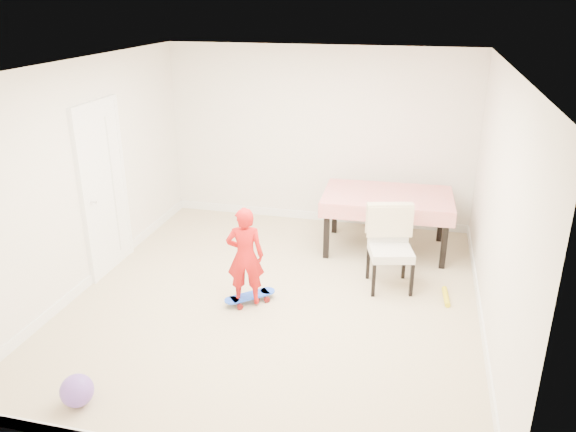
% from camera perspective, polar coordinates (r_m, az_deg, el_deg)
% --- Properties ---
extents(ground, '(5.00, 5.00, 0.00)m').
position_cam_1_polar(ground, '(6.48, -1.29, -8.39)').
color(ground, tan).
rests_on(ground, ground).
extents(ceiling, '(4.50, 5.00, 0.04)m').
position_cam_1_polar(ceiling, '(5.65, -1.51, 14.89)').
color(ceiling, white).
rests_on(ceiling, wall_back).
extents(wall_back, '(4.50, 0.04, 2.60)m').
position_cam_1_polar(wall_back, '(8.27, 3.08, 7.99)').
color(wall_back, silver).
rests_on(wall_back, ground).
extents(wall_front, '(4.50, 0.04, 2.60)m').
position_cam_1_polar(wall_front, '(3.82, -11.17, -9.42)').
color(wall_front, silver).
rests_on(wall_front, ground).
extents(wall_left, '(0.04, 5.00, 2.60)m').
position_cam_1_polar(wall_left, '(6.84, -19.79, 3.82)').
color(wall_left, silver).
rests_on(wall_left, ground).
extents(wall_right, '(0.04, 5.00, 2.60)m').
position_cam_1_polar(wall_right, '(5.81, 20.38, 0.68)').
color(wall_right, silver).
rests_on(wall_right, ground).
extents(door, '(0.11, 0.94, 2.11)m').
position_cam_1_polar(door, '(7.16, -18.20, 2.46)').
color(door, white).
rests_on(door, ground).
extents(baseboard_back, '(4.50, 0.02, 0.12)m').
position_cam_1_polar(baseboard_back, '(8.65, 2.93, 0.00)').
color(baseboard_back, white).
rests_on(baseboard_back, ground).
extents(baseboard_left, '(0.02, 5.00, 0.12)m').
position_cam_1_polar(baseboard_left, '(7.30, -18.64, -5.47)').
color(baseboard_left, white).
rests_on(baseboard_left, ground).
extents(baseboard_right, '(0.02, 5.00, 0.12)m').
position_cam_1_polar(baseboard_right, '(6.33, 19.01, -9.86)').
color(baseboard_right, white).
rests_on(baseboard_right, ground).
extents(dining_table, '(1.71, 1.11, 0.79)m').
position_cam_1_polar(dining_table, '(7.64, 9.92, -0.59)').
color(dining_table, red).
rests_on(dining_table, ground).
extents(dining_chair, '(0.67, 0.73, 0.98)m').
position_cam_1_polar(dining_chair, '(6.61, 10.40, -3.34)').
color(dining_chair, white).
rests_on(dining_chair, ground).
extents(skateboard, '(0.60, 0.57, 0.09)m').
position_cam_1_polar(skateboard, '(6.41, -3.88, -8.36)').
color(skateboard, blue).
rests_on(skateboard, ground).
extents(child, '(0.46, 0.35, 1.12)m').
position_cam_1_polar(child, '(6.13, -4.36, -4.38)').
color(child, red).
rests_on(child, ground).
extents(balloon, '(0.28, 0.28, 0.28)m').
position_cam_1_polar(balloon, '(5.24, -20.65, -16.26)').
color(balloon, '#714BB5').
rests_on(balloon, ground).
extents(foam_toy, '(0.09, 0.40, 0.06)m').
position_cam_1_polar(foam_toy, '(6.71, 15.75, -7.88)').
color(foam_toy, yellow).
rests_on(foam_toy, ground).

